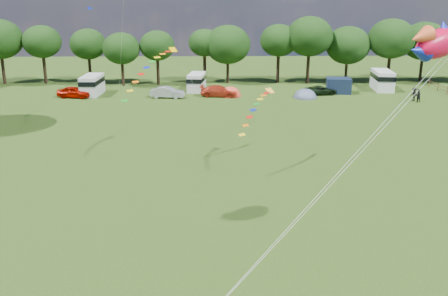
{
  "coord_description": "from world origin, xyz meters",
  "views": [
    {
      "loc": [
        -0.73,
        -22.88,
        13.64
      ],
      "look_at": [
        0.0,
        8.0,
        4.0
      ],
      "focal_mm": 40.0,
      "sensor_mm": 36.0,
      "label": 1
    }
  ],
  "objects_px": {
    "fish_kite": "(437,43)",
    "walker_a": "(418,96)",
    "campervan_b": "(92,84)",
    "car_a": "(74,92)",
    "campervan_d": "(382,79)",
    "tent_greyblue": "(305,98)",
    "car_c": "(219,91)",
    "car_b": "(167,92)",
    "campervan_c": "(197,81)",
    "car_d": "(321,90)",
    "walker_b": "(414,94)",
    "tent_orange": "(230,96)"
  },
  "relations": [
    {
      "from": "campervan_b",
      "to": "walker_a",
      "type": "height_order",
      "value": "campervan_b"
    },
    {
      "from": "campervan_b",
      "to": "campervan_d",
      "type": "relative_size",
      "value": 0.94
    },
    {
      "from": "car_a",
      "to": "fish_kite",
      "type": "xyz_separation_m",
      "value": [
        29.29,
        -43.49,
        10.61
      ]
    },
    {
      "from": "tent_orange",
      "to": "fish_kite",
      "type": "height_order",
      "value": "fish_kite"
    },
    {
      "from": "campervan_b",
      "to": "walker_b",
      "type": "xyz_separation_m",
      "value": [
        43.25,
        -5.28,
        -0.54
      ]
    },
    {
      "from": "car_d",
      "to": "campervan_c",
      "type": "xyz_separation_m",
      "value": [
        -17.46,
        3.47,
        0.71
      ]
    },
    {
      "from": "campervan_b",
      "to": "tent_greyblue",
      "type": "bearing_deg",
      "value": -93.7
    },
    {
      "from": "fish_kite",
      "to": "campervan_d",
      "type": "bearing_deg",
      "value": 44.43
    },
    {
      "from": "car_b",
      "to": "walker_a",
      "type": "bearing_deg",
      "value": -87.71
    },
    {
      "from": "car_b",
      "to": "campervan_d",
      "type": "relative_size",
      "value": 0.72
    },
    {
      "from": "car_d",
      "to": "walker_b",
      "type": "bearing_deg",
      "value": -118.23
    },
    {
      "from": "car_a",
      "to": "campervan_c",
      "type": "height_order",
      "value": "campervan_c"
    },
    {
      "from": "campervan_c",
      "to": "fish_kite",
      "type": "xyz_separation_m",
      "value": [
        12.86,
        -48.37,
        10.06
      ]
    },
    {
      "from": "car_b",
      "to": "walker_b",
      "type": "relative_size",
      "value": 2.37
    },
    {
      "from": "fish_kite",
      "to": "walker_a",
      "type": "bearing_deg",
      "value": 38.76
    },
    {
      "from": "car_b",
      "to": "tent_orange",
      "type": "bearing_deg",
      "value": -73.54
    },
    {
      "from": "car_d",
      "to": "car_c",
      "type": "bearing_deg",
      "value": 87.78
    },
    {
      "from": "campervan_c",
      "to": "walker_b",
      "type": "bearing_deg",
      "value": -98.35
    },
    {
      "from": "car_c",
      "to": "fish_kite",
      "type": "distance_m",
      "value": 46.1
    },
    {
      "from": "car_a",
      "to": "walker_b",
      "type": "relative_size",
      "value": 2.59
    },
    {
      "from": "car_a",
      "to": "campervan_b",
      "type": "bearing_deg",
      "value": -29.9
    },
    {
      "from": "fish_kite",
      "to": "walker_a",
      "type": "xyz_separation_m",
      "value": [
        16.09,
        39.57,
        -10.52
      ]
    },
    {
      "from": "walker_a",
      "to": "campervan_c",
      "type": "bearing_deg",
      "value": -34.88
    },
    {
      "from": "car_b",
      "to": "fish_kite",
      "type": "height_order",
      "value": "fish_kite"
    },
    {
      "from": "tent_greyblue",
      "to": "fish_kite",
      "type": "relative_size",
      "value": 0.91
    },
    {
      "from": "car_c",
      "to": "car_b",
      "type": "bearing_deg",
      "value": 106.59
    },
    {
      "from": "campervan_b",
      "to": "car_a",
      "type": "bearing_deg",
      "value": 140.39
    },
    {
      "from": "car_c",
      "to": "walker_b",
      "type": "relative_size",
      "value": 2.78
    },
    {
      "from": "tent_orange",
      "to": "walker_a",
      "type": "relative_size",
      "value": 2.01
    },
    {
      "from": "tent_greyblue",
      "to": "fish_kite",
      "type": "distance_m",
      "value": 44.29
    },
    {
      "from": "car_d",
      "to": "car_a",
      "type": "bearing_deg",
      "value": 85.81
    },
    {
      "from": "walker_a",
      "to": "campervan_d",
      "type": "bearing_deg",
      "value": -96.46
    },
    {
      "from": "car_a",
      "to": "tent_orange",
      "type": "height_order",
      "value": "car_a"
    },
    {
      "from": "campervan_c",
      "to": "car_a",
      "type": "bearing_deg",
      "value": 113.68
    },
    {
      "from": "tent_greyblue",
      "to": "walker_a",
      "type": "bearing_deg",
      "value": -12.74
    },
    {
      "from": "campervan_c",
      "to": "campervan_d",
      "type": "height_order",
      "value": "campervan_d"
    },
    {
      "from": "car_b",
      "to": "tent_orange",
      "type": "height_order",
      "value": "car_b"
    },
    {
      "from": "car_a",
      "to": "campervan_b",
      "type": "height_order",
      "value": "campervan_b"
    },
    {
      "from": "tent_orange",
      "to": "car_b",
      "type": "bearing_deg",
      "value": -171.93
    },
    {
      "from": "car_a",
      "to": "walker_a",
      "type": "height_order",
      "value": "walker_a"
    },
    {
      "from": "campervan_b",
      "to": "campervan_d",
      "type": "xyz_separation_m",
      "value": [
        41.62,
        2.7,
        0.07
      ]
    },
    {
      "from": "campervan_d",
      "to": "fish_kite",
      "type": "relative_size",
      "value": 1.52
    },
    {
      "from": "car_c",
      "to": "tent_greyblue",
      "type": "xyz_separation_m",
      "value": [
        11.63,
        -1.05,
        -0.73
      ]
    },
    {
      "from": "car_d",
      "to": "walker_b",
      "type": "xyz_separation_m",
      "value": [
        11.32,
        -4.49,
        0.28
      ]
    },
    {
      "from": "campervan_b",
      "to": "walker_a",
      "type": "distance_m",
      "value": 43.85
    },
    {
      "from": "campervan_d",
      "to": "car_d",
      "type": "bearing_deg",
      "value": 115.31
    },
    {
      "from": "tent_greyblue",
      "to": "walker_b",
      "type": "distance_m",
      "value": 14.14
    },
    {
      "from": "walker_a",
      "to": "walker_b",
      "type": "xyz_separation_m",
      "value": [
        -0.17,
        0.83,
        0.03
      ]
    },
    {
      "from": "car_b",
      "to": "campervan_c",
      "type": "distance_m",
      "value": 6.54
    },
    {
      "from": "campervan_b",
      "to": "car_c",
      "type": "bearing_deg",
      "value": -94.04
    }
  ]
}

